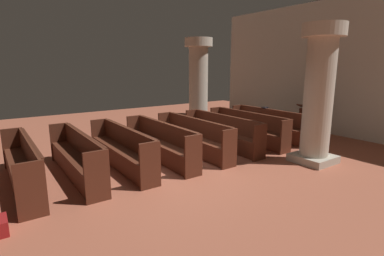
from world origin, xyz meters
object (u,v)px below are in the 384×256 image
at_px(pillar_aisle_side, 319,93).
at_px(pew_row_5, 122,147).
at_px(pew_row_1, 247,127).
at_px(lectern, 304,123).
at_px(pew_row_6, 76,154).
at_px(pew_row_2, 222,131).
at_px(pillar_far_side, 198,83).
at_px(pew_row_3, 193,135).
at_px(hymn_book, 265,108).
at_px(pew_row_7, 22,163).
at_px(pew_row_4, 160,141).
at_px(pew_row_0, 269,123).

bearing_deg(pillar_aisle_side, pew_row_5, -120.16).
distance_m(pew_row_1, lectern, 2.21).
distance_m(pew_row_6, pillar_aisle_side, 5.68).
distance_m(pillar_aisle_side, lectern, 3.09).
xyz_separation_m(pew_row_2, pillar_aisle_side, (2.33, 0.97, 1.22)).
height_order(pew_row_5, pillar_aisle_side, pillar_aisle_side).
relative_size(pew_row_1, lectern, 2.78).
bearing_deg(pillar_far_side, pew_row_3, -38.93).
distance_m(pew_row_6, hymn_book, 6.30).
bearing_deg(pew_row_7, pew_row_4, 90.00).
height_order(pew_row_0, pew_row_5, same).
height_order(pew_row_2, lectern, lectern).
xyz_separation_m(pew_row_5, hymn_book, (-0.37, 5.26, 0.45)).
bearing_deg(pew_row_1, pew_row_0, 90.00).
xyz_separation_m(pew_row_0, pew_row_2, (0.00, -2.03, 0.00)).
height_order(pew_row_2, pillar_far_side, pillar_far_side).
bearing_deg(pew_row_6, pillar_aisle_side, 65.12).
bearing_deg(pew_row_1, pew_row_2, -90.00).
height_order(pew_row_5, pew_row_7, same).
bearing_deg(pew_row_7, pew_row_5, 90.00).
bearing_deg(pew_row_7, pew_row_0, 90.00).
relative_size(lectern, hymn_book, 5.79).
relative_size(pew_row_0, pillar_aisle_side, 0.92).
distance_m(pew_row_2, pew_row_3, 1.01).
xyz_separation_m(pew_row_2, pew_row_6, (0.00, -4.06, 0.00)).
bearing_deg(pew_row_4, pew_row_3, 90.00).
bearing_deg(pew_row_1, pew_row_3, -90.00).
relative_size(pew_row_2, pew_row_4, 1.00).
distance_m(pew_row_3, pew_row_7, 4.06).
height_order(pew_row_2, pew_row_6, same).
height_order(pew_row_1, pillar_far_side, pillar_far_side).
bearing_deg(lectern, pillar_far_side, -140.60).
xyz_separation_m(pew_row_0, pew_row_7, (0.00, -7.10, 0.00)).
bearing_deg(pew_row_1, pillar_far_side, -175.38).
distance_m(pew_row_1, hymn_book, 1.33).
distance_m(pillar_far_side, hymn_book, 2.48).
bearing_deg(pillar_aisle_side, pew_row_2, -157.39).
distance_m(pillar_aisle_side, hymn_book, 3.07).
relative_size(pew_row_2, pillar_aisle_side, 0.92).
distance_m(pew_row_0, hymn_book, 0.61).
bearing_deg(pew_row_3, pew_row_1, 90.00).
bearing_deg(pew_row_1, pew_row_4, -90.00).
xyz_separation_m(pew_row_6, pillar_aisle_side, (2.33, 5.03, 1.22)).
bearing_deg(pew_row_4, pew_row_2, 90.00).
distance_m(pew_row_1, pew_row_3, 2.03).
bearing_deg(pew_row_5, pew_row_7, -90.00).
xyz_separation_m(pew_row_2, pew_row_3, (0.00, -1.01, 0.00)).
xyz_separation_m(pew_row_2, pew_row_7, (0.00, -5.07, 0.00)).
distance_m(pew_row_3, pew_row_4, 1.01).
distance_m(pew_row_1, pillar_aisle_side, 2.63).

